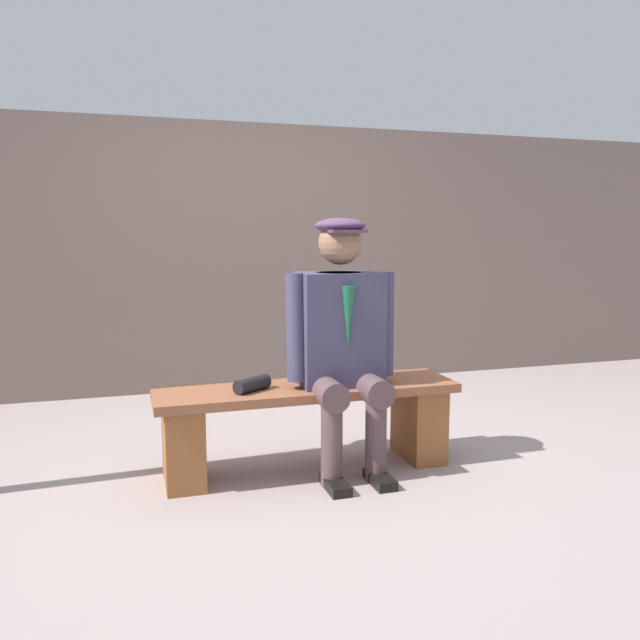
# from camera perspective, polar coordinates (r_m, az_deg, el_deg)

# --- Properties ---
(ground_plane) EXTENTS (30.00, 30.00, 0.00)m
(ground_plane) POSITION_cam_1_polar(r_m,az_deg,el_deg) (3.54, -1.12, -13.27)
(ground_plane) COLOR gray
(bench) EXTENTS (1.61, 0.42, 0.47)m
(bench) POSITION_cam_1_polar(r_m,az_deg,el_deg) (3.44, -1.13, -8.70)
(bench) COLOR brown
(bench) RESTS_ON ground
(seated_man) EXTENTS (0.60, 0.57, 1.35)m
(seated_man) POSITION_cam_1_polar(r_m,az_deg,el_deg) (3.35, 1.96, -1.20)
(seated_man) COLOR #3E3A56
(seated_man) RESTS_ON ground
(rolled_magazine) EXTENTS (0.21, 0.18, 0.07)m
(rolled_magazine) POSITION_cam_1_polar(r_m,az_deg,el_deg) (3.29, -6.11, -5.76)
(rolled_magazine) COLOR black
(rolled_magazine) RESTS_ON bench
(stadium_wall) EXTENTS (12.00, 0.24, 2.16)m
(stadium_wall) POSITION_cam_1_polar(r_m,az_deg,el_deg) (5.34, -7.37, 5.60)
(stadium_wall) COLOR #726057
(stadium_wall) RESTS_ON ground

